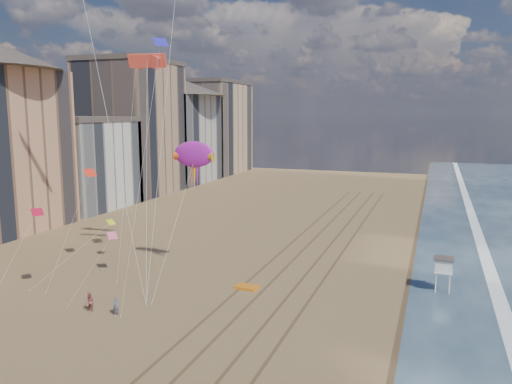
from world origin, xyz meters
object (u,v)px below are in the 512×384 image
(kite_flyer_b, at_px, (90,302))
(lifeguard_stand, at_px, (443,266))
(show_kite, at_px, (194,155))
(kite_flyer_a, at_px, (116,306))
(grounded_kite, at_px, (247,287))

(kite_flyer_b, bearing_deg, lifeguard_stand, 37.80)
(show_kite, xyz_separation_m, kite_flyer_a, (-1.44, -12.71, -12.39))
(kite_flyer_a, height_order, kite_flyer_b, kite_flyer_b)
(grounded_kite, height_order, kite_flyer_b, kite_flyer_b)
(lifeguard_stand, xyz_separation_m, grounded_kite, (-18.63, -5.86, -2.52))
(kite_flyer_a, distance_m, kite_flyer_b, 2.65)
(grounded_kite, relative_size, kite_flyer_a, 1.45)
(grounded_kite, bearing_deg, lifeguard_stand, 23.07)
(grounded_kite, bearing_deg, kite_flyer_a, -123.66)
(show_kite, bearing_deg, kite_flyer_b, -107.59)
(lifeguard_stand, xyz_separation_m, kite_flyer_a, (-27.01, -16.10, -1.85))
(lifeguard_stand, height_order, kite_flyer_b, lifeguard_stand)
(kite_flyer_a, bearing_deg, grounded_kite, 19.88)
(show_kite, relative_size, kite_flyer_b, 9.17)
(show_kite, distance_m, kite_flyer_a, 17.81)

